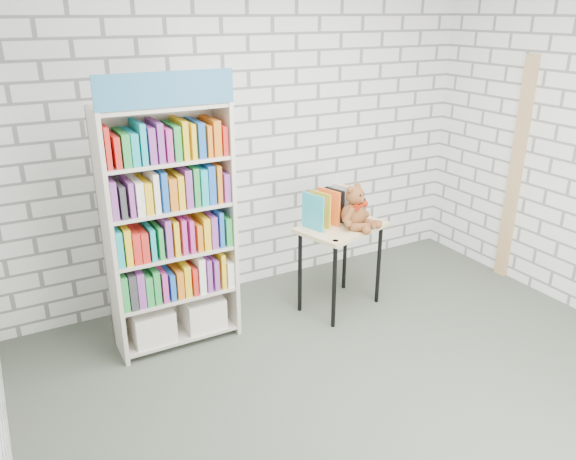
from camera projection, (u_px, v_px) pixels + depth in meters
ground at (380, 396)px, 3.83m from camera, size 4.50×4.50×0.00m
room_shell at (399, 137)px, 3.18m from camera, size 4.52×4.02×2.81m
bookshelf at (170, 228)px, 4.15m from camera, size 0.93×0.36×2.09m
display_table at (341, 237)px, 4.76m from camera, size 0.82×0.67×0.77m
table_books at (332, 206)px, 4.74m from camera, size 0.54×0.35×0.30m
teddy_bear at (356, 211)px, 4.62m from camera, size 0.34×0.33×0.37m
door_trim at (516, 172)px, 5.22m from camera, size 0.05×0.12×2.10m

